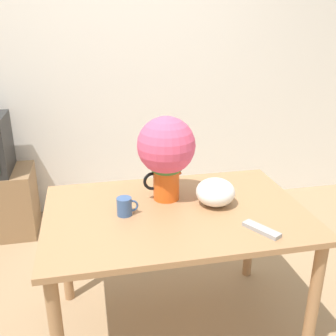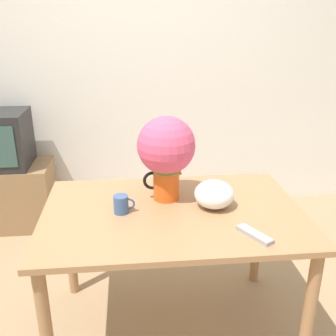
% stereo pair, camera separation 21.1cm
% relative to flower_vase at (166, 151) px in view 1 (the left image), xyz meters
% --- Properties ---
extents(ground_plane, '(12.00, 12.00, 0.00)m').
position_rel_flower_vase_xyz_m(ground_plane, '(-0.11, -0.18, -1.05)').
color(ground_plane, '#9E7F5B').
extents(wall_back, '(8.00, 0.05, 2.60)m').
position_rel_flower_vase_xyz_m(wall_back, '(-0.11, 1.55, 0.25)').
color(wall_back, silver).
rests_on(wall_back, ground_plane).
extents(table, '(1.35, 0.90, 0.77)m').
position_rel_flower_vase_xyz_m(table, '(0.02, -0.15, -0.38)').
color(table, '#A3754C').
rests_on(table, ground_plane).
extents(flower_vase, '(0.31, 0.31, 0.46)m').
position_rel_flower_vase_xyz_m(flower_vase, '(0.00, 0.00, 0.00)').
color(flower_vase, '#E05619').
rests_on(flower_vase, table).
extents(coffee_mug, '(0.11, 0.08, 0.09)m').
position_rel_flower_vase_xyz_m(coffee_mug, '(-0.24, -0.15, -0.23)').
color(coffee_mug, '#385689').
rests_on(coffee_mug, table).
extents(white_bowl, '(0.21, 0.21, 0.14)m').
position_rel_flower_vase_xyz_m(white_bowl, '(0.24, -0.13, -0.20)').
color(white_bowl, white).
rests_on(white_bowl, table).
extents(remote_control, '(0.14, 0.19, 0.02)m').
position_rel_flower_vase_xyz_m(remote_control, '(0.36, -0.44, -0.26)').
color(remote_control, '#999999').
rests_on(remote_control, table).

